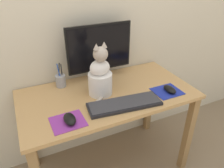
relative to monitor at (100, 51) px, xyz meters
The scene contains 11 objects.
ground_plane 0.95m from the monitor, 98.96° to the right, with size 12.00×12.00×0.00m, color #847056.
wall_back 0.35m from the monitor, 104.43° to the left, with size 7.00×0.04×2.50m.
desk 0.39m from the monitor, 98.96° to the right, with size 1.16×0.61×0.71m.
monitor is the anchor object (origin of this frame).
keyboard 0.44m from the monitor, 89.51° to the right, with size 0.47×0.20×0.02m.
mousepad_left 0.57m from the monitor, 132.24° to the right, with size 0.19×0.17×0.00m.
mousepad_right 0.54m from the monitor, 46.59° to the right, with size 0.18×0.16×0.00m.
computer_mouse_left 0.56m from the monitor, 130.85° to the right, with size 0.06×0.11×0.04m.
computer_mouse_right 0.55m from the monitor, 46.65° to the right, with size 0.06×0.11×0.04m.
cat 0.22m from the monitor, 111.76° to the right, with size 0.21×0.24×0.36m.
pen_cup 0.34m from the monitor, behind, with size 0.07×0.07×0.17m.
Camera 1 is at (-0.50, -1.14, 1.49)m, focal length 35.00 mm.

